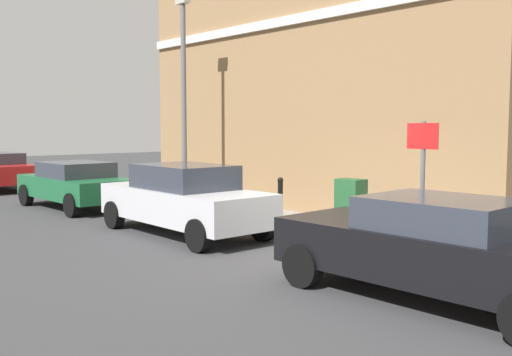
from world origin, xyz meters
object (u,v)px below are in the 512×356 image
car_green (76,184)px  lamppost (184,92)px  car_silver (184,199)px  utility_cabinet (351,209)px  car_black (434,247)px  bollard_near_cabinet (280,198)px  street_sign (422,168)px  bollard_far_kerb (200,194)px

car_green → lamppost: lamppost is taller
car_silver → lamppost: bearing=-34.3°
utility_cabinet → lamppost: (-0.07, 5.78, 2.62)m
car_black → utility_cabinet: size_ratio=3.81×
bollard_near_cabinet → lamppost: size_ratio=0.18×
car_silver → car_green: car_silver is taller
car_silver → street_sign: bearing=-162.7°
utility_cabinet → lamppost: size_ratio=0.20×
street_sign → lamppost: bearing=86.3°
bollard_near_cabinet → street_sign: street_sign is taller
car_black → street_sign: (1.70, 1.27, 0.92)m
bollard_far_kerb → bollard_near_cabinet: bearing=-65.5°
car_black → bollard_far_kerb: (1.49, 7.36, -0.04)m
car_black → bollard_near_cabinet: 5.91m
bollard_near_cabinet → bollard_far_kerb: 2.15m
bollard_far_kerb → street_sign: bearing=-88.0°
bollard_near_cabinet → street_sign: 4.31m
bollard_far_kerb → car_black: bearing=-101.4°
car_green → utility_cabinet: (2.03, -8.45, -0.03)m
street_sign → lamppost: size_ratio=0.40×
car_silver → lamppost: size_ratio=0.79×
car_green → bollard_near_cabinet: bearing=-162.5°
car_black → lamppost: 9.65m
car_green → bollard_far_kerb: size_ratio=4.05×
car_black → car_silver: size_ratio=0.97×
car_green → street_sign: 10.58m
lamppost → bollard_far_kerb: bearing=-113.2°
car_green → bollard_near_cabinet: car_green is taller
car_black → bollard_far_kerb: bearing=-12.5°
bollard_near_cabinet → car_black: bearing=-113.7°
car_green → lamppost: bearing=-144.9°
car_green → bollard_near_cabinet: size_ratio=4.05×
car_black → car_silver: car_silver is taller
car_black → utility_cabinet: (2.28, 3.26, -0.06)m
car_silver → bollard_far_kerb: bearing=-47.0°
bollard_near_cabinet → street_sign: (-0.68, -4.14, 0.96)m
utility_cabinet → bollard_near_cabinet: size_ratio=1.11×
utility_cabinet → bollard_near_cabinet: utility_cabinet is taller
car_green → street_sign: size_ratio=1.83×
car_green → street_sign: street_sign is taller
utility_cabinet → lamppost: lamppost is taller
car_silver → car_green: 5.47m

